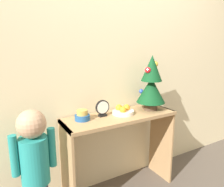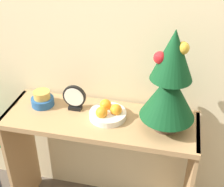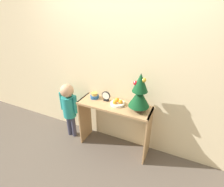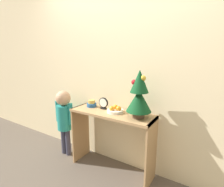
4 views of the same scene
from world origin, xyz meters
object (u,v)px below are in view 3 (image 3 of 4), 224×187
singing_bowl (95,96)px  desk_clock (106,96)px  mini_tree (140,93)px  child_figure (69,104)px  fruit_bowl (118,103)px

singing_bowl → desk_clock: desk_clock is taller
singing_bowl → desk_clock: bearing=-0.1°
mini_tree → desk_clock: bearing=174.3°
mini_tree → child_figure: (-1.12, -0.05, -0.43)m
singing_bowl → mini_tree: bearing=-4.2°
fruit_bowl → child_figure: size_ratio=0.21×
mini_tree → desk_clock: 0.54m
fruit_bowl → child_figure: bearing=-175.2°
desk_clock → child_figure: child_figure is taller
desk_clock → mini_tree: bearing=-5.7°
mini_tree → singing_bowl: (-0.70, 0.05, -0.22)m
child_figure → fruit_bowl: bearing=4.8°
child_figure → desk_clock: bearing=9.3°
mini_tree → child_figure: bearing=-177.4°
fruit_bowl → desk_clock: 0.20m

